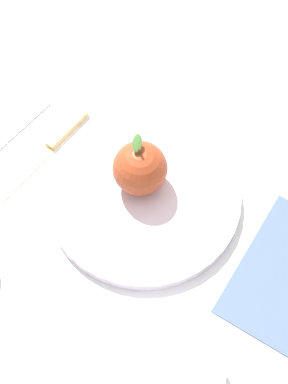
% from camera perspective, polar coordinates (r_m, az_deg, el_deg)
% --- Properties ---
extents(ground_plane, '(2.40, 2.40, 0.00)m').
position_cam_1_polar(ground_plane, '(0.75, -1.61, -1.25)').
color(ground_plane, silver).
extents(dinner_plate, '(0.25, 0.25, 0.02)m').
position_cam_1_polar(dinner_plate, '(0.74, -0.00, -0.39)').
color(dinner_plate, silver).
rests_on(dinner_plate, ground_plane).
extents(apple, '(0.07, 0.07, 0.08)m').
position_cam_1_polar(apple, '(0.72, -0.41, 2.41)').
color(apple, '#9E3D1E').
rests_on(apple, dinner_plate).
extents(side_bowl, '(0.12, 0.12, 0.04)m').
position_cam_1_polar(side_bowl, '(0.65, 2.80, -17.82)').
color(side_bowl, silver).
rests_on(side_bowl, ground_plane).
extents(knife, '(0.14, 0.20, 0.01)m').
position_cam_1_polar(knife, '(0.80, -10.28, 3.79)').
color(knife, '#D8B766').
rests_on(knife, ground_plane).
extents(linen_napkin, '(0.20, 0.21, 0.00)m').
position_cam_1_polar(linen_napkin, '(0.73, 13.93, -7.69)').
color(linen_napkin, slate).
rests_on(linen_napkin, ground_plane).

